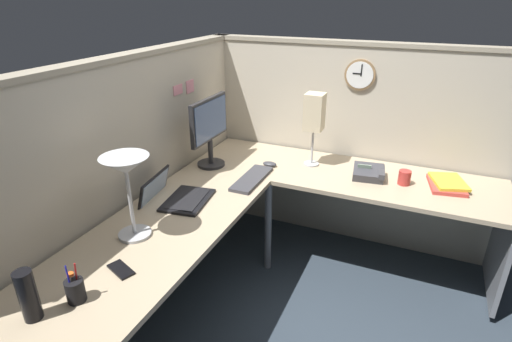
# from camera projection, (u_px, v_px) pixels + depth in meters

# --- Properties ---
(ground_plane) EXTENTS (6.80, 6.80, 0.00)m
(ground_plane) POSITION_uv_depth(u_px,v_px,m) (280.00, 285.00, 2.85)
(ground_plane) COLOR #2D3842
(cubicle_wall_back) EXTENTS (2.57, 0.12, 1.58)m
(cubicle_wall_back) POSITION_uv_depth(u_px,v_px,m) (133.00, 184.00, 2.53)
(cubicle_wall_back) COLOR #B7AD99
(cubicle_wall_back) RESTS_ON ground
(cubicle_wall_right) EXTENTS (0.12, 2.37, 1.58)m
(cubicle_wall_right) POSITION_uv_depth(u_px,v_px,m) (353.00, 146.00, 3.16)
(cubicle_wall_right) COLOR #B7AD99
(cubicle_wall_right) RESTS_ON ground
(desk) EXTENTS (2.35, 2.15, 0.73)m
(desk) POSITION_uv_depth(u_px,v_px,m) (282.00, 219.00, 2.45)
(desk) COLOR tan
(desk) RESTS_ON ground
(monitor) EXTENTS (0.46, 0.20, 0.50)m
(monitor) POSITION_uv_depth(u_px,v_px,m) (210.00, 127.00, 2.84)
(monitor) COLOR #232326
(monitor) RESTS_ON desk
(laptop) EXTENTS (0.39, 0.43, 0.22)m
(laptop) POSITION_uv_depth(u_px,v_px,m) (173.00, 196.00, 2.47)
(laptop) COLOR black
(laptop) RESTS_ON desk
(keyboard) EXTENTS (0.43, 0.14, 0.02)m
(keyboard) POSITION_uv_depth(u_px,v_px,m) (252.00, 179.00, 2.72)
(keyboard) COLOR #38383D
(keyboard) RESTS_ON desk
(computer_mouse) EXTENTS (0.06, 0.10, 0.03)m
(computer_mouse) POSITION_uv_depth(u_px,v_px,m) (270.00, 164.00, 2.94)
(computer_mouse) COLOR #38383D
(computer_mouse) RESTS_ON desk
(desk_lamp_dome) EXTENTS (0.24, 0.24, 0.44)m
(desk_lamp_dome) POSITION_uv_depth(u_px,v_px,m) (126.00, 172.00, 1.97)
(desk_lamp_dome) COLOR #B7BABF
(desk_lamp_dome) RESTS_ON desk
(pen_cup) EXTENTS (0.08, 0.08, 0.18)m
(pen_cup) POSITION_uv_depth(u_px,v_px,m) (75.00, 290.00, 1.65)
(pen_cup) COLOR black
(pen_cup) RESTS_ON desk
(cell_phone) EXTENTS (0.12, 0.16, 0.01)m
(cell_phone) POSITION_uv_depth(u_px,v_px,m) (121.00, 270.00, 1.84)
(cell_phone) COLOR black
(cell_phone) RESTS_ON desk
(thermos_flask) EXTENTS (0.07, 0.07, 0.22)m
(thermos_flask) POSITION_uv_depth(u_px,v_px,m) (28.00, 296.00, 1.53)
(thermos_flask) COLOR black
(thermos_flask) RESTS_ON desk
(office_phone) EXTENTS (0.22, 0.23, 0.11)m
(office_phone) POSITION_uv_depth(u_px,v_px,m) (369.00, 173.00, 2.74)
(office_phone) COLOR #38383D
(office_phone) RESTS_ON desk
(book_stack) EXTENTS (0.32, 0.27, 0.04)m
(book_stack) POSITION_uv_depth(u_px,v_px,m) (447.00, 184.00, 2.63)
(book_stack) COLOR #BF3F38
(book_stack) RESTS_ON desk
(desk_lamp_paper) EXTENTS (0.13, 0.13, 0.53)m
(desk_lamp_paper) POSITION_uv_depth(u_px,v_px,m) (314.00, 114.00, 2.82)
(desk_lamp_paper) COLOR #B7BABF
(desk_lamp_paper) RESTS_ON desk
(coffee_mug) EXTENTS (0.08, 0.08, 0.10)m
(coffee_mug) POSITION_uv_depth(u_px,v_px,m) (404.00, 178.00, 2.65)
(coffee_mug) COLOR #B2332D
(coffee_mug) RESTS_ON desk
(wall_clock) EXTENTS (0.04, 0.22, 0.22)m
(wall_clock) POSITION_uv_depth(u_px,v_px,m) (360.00, 75.00, 2.88)
(wall_clock) COLOR olive
(pinned_note_leftmost) EXTENTS (0.11, 0.00, 0.06)m
(pinned_note_leftmost) POSITION_uv_depth(u_px,v_px,m) (178.00, 90.00, 2.72)
(pinned_note_leftmost) COLOR pink
(pinned_note_middle) EXTENTS (0.10, 0.00, 0.09)m
(pinned_note_middle) POSITION_uv_depth(u_px,v_px,m) (190.00, 86.00, 2.85)
(pinned_note_middle) COLOR pink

